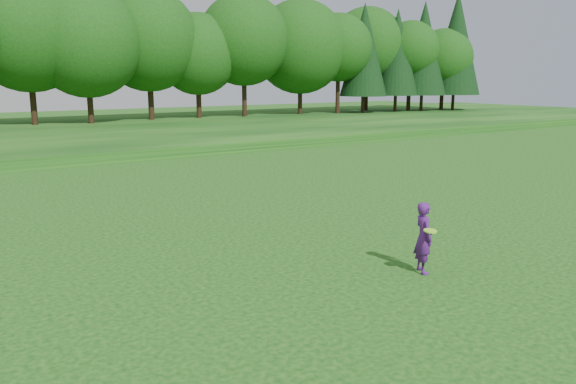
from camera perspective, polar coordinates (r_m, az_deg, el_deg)
ground at (r=12.12m, az=-3.53°, el=-9.52°), size 140.00×140.00×0.00m
berm at (r=44.34m, az=-26.41°, el=5.11°), size 130.00×30.00×0.60m
walking_path at (r=30.63m, az=-22.80°, el=2.51°), size 130.00×1.60×0.04m
woman at (r=13.03m, az=13.61°, el=-4.52°), size 0.68×0.89×1.63m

